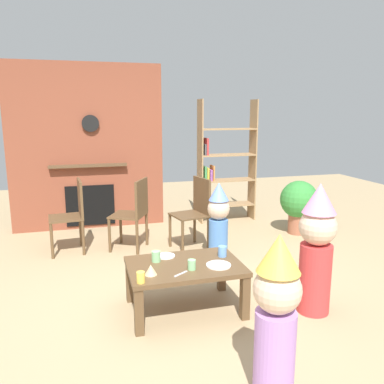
# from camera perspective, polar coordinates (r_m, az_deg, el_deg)

# --- Properties ---
(ground_plane) EXTENTS (12.00, 12.00, 0.00)m
(ground_plane) POSITION_cam_1_polar(r_m,az_deg,el_deg) (3.88, -0.56, -14.64)
(ground_plane) COLOR tan
(brick_fireplace_feature) EXTENTS (2.20, 0.28, 2.40)m
(brick_fireplace_feature) POSITION_cam_1_polar(r_m,az_deg,el_deg) (5.99, -14.95, 6.19)
(brick_fireplace_feature) COLOR brown
(brick_fireplace_feature) RESTS_ON ground_plane
(bookshelf) EXTENTS (0.90, 0.28, 1.90)m
(bookshelf) POSITION_cam_1_polar(r_m,az_deg,el_deg) (6.20, 4.52, 3.81)
(bookshelf) COLOR #9E7A51
(bookshelf) RESTS_ON ground_plane
(coffee_table) EXTENTS (0.98, 0.67, 0.42)m
(coffee_table) POSITION_cam_1_polar(r_m,az_deg,el_deg) (3.47, -1.05, -11.45)
(coffee_table) COLOR brown
(coffee_table) RESTS_ON ground_plane
(paper_cup_near_left) EXTENTS (0.08, 0.08, 0.10)m
(paper_cup_near_left) POSITION_cam_1_polar(r_m,az_deg,el_deg) (3.62, 4.43, -8.57)
(paper_cup_near_left) COLOR #669EE0
(paper_cup_near_left) RESTS_ON coffee_table
(paper_cup_near_right) EXTENTS (0.07, 0.07, 0.09)m
(paper_cup_near_right) POSITION_cam_1_polar(r_m,az_deg,el_deg) (3.11, -7.44, -12.17)
(paper_cup_near_right) COLOR #F2CC4C
(paper_cup_near_right) RESTS_ON coffee_table
(paper_cup_center) EXTENTS (0.07, 0.07, 0.09)m
(paper_cup_center) POSITION_cam_1_polar(r_m,az_deg,el_deg) (3.32, -0.04, -10.49)
(paper_cup_center) COLOR #8CD18C
(paper_cup_center) RESTS_ON coffee_table
(paper_cup_far_left) EXTENTS (0.08, 0.08, 0.09)m
(paper_cup_far_left) POSITION_cam_1_polar(r_m,az_deg,el_deg) (3.50, -5.23, -9.28)
(paper_cup_far_left) COLOR #8CD18C
(paper_cup_far_left) RESTS_ON coffee_table
(paper_plate_front) EXTENTS (0.21, 0.21, 0.01)m
(paper_plate_front) POSITION_cam_1_polar(r_m,az_deg,el_deg) (3.42, 3.87, -10.54)
(paper_plate_front) COLOR white
(paper_plate_front) RESTS_ON coffee_table
(paper_plate_rear) EXTENTS (0.17, 0.17, 0.01)m
(paper_plate_rear) POSITION_cam_1_polar(r_m,az_deg,el_deg) (3.62, -3.82, -9.24)
(paper_plate_rear) COLOR white
(paper_plate_rear) RESTS_ON coffee_table
(birthday_cake_slice) EXTENTS (0.10, 0.10, 0.09)m
(birthday_cake_slice) POSITION_cam_1_polar(r_m,az_deg,el_deg) (3.24, -6.00, -11.14)
(birthday_cake_slice) COLOR #EAC68C
(birthday_cake_slice) RESTS_ON coffee_table
(table_fork) EXTENTS (0.13, 0.10, 0.01)m
(table_fork) POSITION_cam_1_polar(r_m,az_deg,el_deg) (3.25, -1.63, -11.77)
(table_fork) COLOR silver
(table_fork) RESTS_ON coffee_table
(child_with_cone_hat) EXTENTS (0.29, 0.29, 1.04)m
(child_with_cone_hat) POSITION_cam_1_polar(r_m,az_deg,el_deg) (2.48, 12.11, -16.80)
(child_with_cone_hat) COLOR #B27FCC
(child_with_cone_hat) RESTS_ON ground_plane
(child_in_pink) EXTENTS (0.32, 0.32, 1.14)m
(child_in_pink) POSITION_cam_1_polar(r_m,az_deg,el_deg) (3.52, 17.63, -7.41)
(child_in_pink) COLOR #D13838
(child_in_pink) RESTS_ON ground_plane
(child_by_the_chairs) EXTENTS (0.26, 0.26, 0.93)m
(child_by_the_chairs) POSITION_cam_1_polar(r_m,az_deg,el_deg) (4.55, 3.85, -4.07)
(child_by_the_chairs) COLOR #4C7FC6
(child_by_the_chairs) RESTS_ON ground_plane
(dining_chair_left) EXTENTS (0.43, 0.43, 0.90)m
(dining_chair_left) POSITION_cam_1_polar(r_m,az_deg,el_deg) (5.05, -16.84, -2.71)
(dining_chair_left) COLOR brown
(dining_chair_left) RESTS_ON ground_plane
(dining_chair_middle) EXTENTS (0.54, 0.54, 0.90)m
(dining_chair_middle) POSITION_cam_1_polar(r_m,az_deg,el_deg) (4.96, -8.30, -2.60)
(dining_chair_middle) COLOR brown
(dining_chair_middle) RESTS_ON ground_plane
(dining_chair_right) EXTENTS (0.48, 0.48, 0.90)m
(dining_chair_right) POSITION_cam_1_polar(r_m,az_deg,el_deg) (4.97, 0.49, -2.45)
(dining_chair_right) COLOR brown
(dining_chair_right) RESTS_ON ground_plane
(potted_plant_tall) EXTENTS (0.53, 0.53, 0.76)m
(potted_plant_tall) POSITION_cam_1_polar(r_m,az_deg,el_deg) (5.77, 15.24, -1.46)
(potted_plant_tall) COLOR #9E5B42
(potted_plant_tall) RESTS_ON ground_plane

